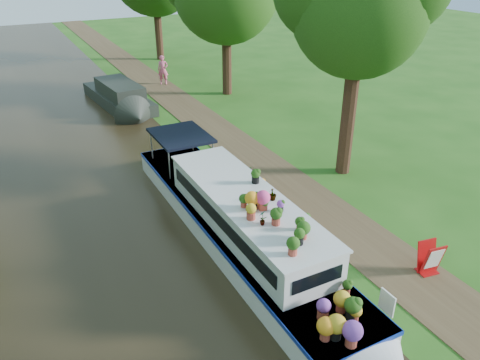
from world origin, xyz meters
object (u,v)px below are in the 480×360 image
object	(u,v)px
plant_boat	(246,226)
pedestrian_pink	(163,70)
sandwich_board	(430,259)
second_boat	(120,97)

from	to	relation	value
plant_boat	pedestrian_pink	bearing A→B (deg)	78.00
sandwich_board	pedestrian_pink	size ratio (longest dim) A/B	0.52
plant_boat	second_boat	distance (m)	15.47
plant_boat	sandwich_board	bearing A→B (deg)	-39.44
second_boat	sandwich_board	bearing A→B (deg)	-84.51
plant_boat	pedestrian_pink	xyz separation A→B (m)	(4.00, 18.81, 0.09)
second_boat	sandwich_board	size ratio (longest dim) A/B	7.83
second_boat	sandwich_board	xyz separation A→B (m)	(3.72, -18.77, -0.11)
sandwich_board	pedestrian_pink	bearing A→B (deg)	98.56
plant_boat	second_boat	bearing A→B (deg)	88.92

